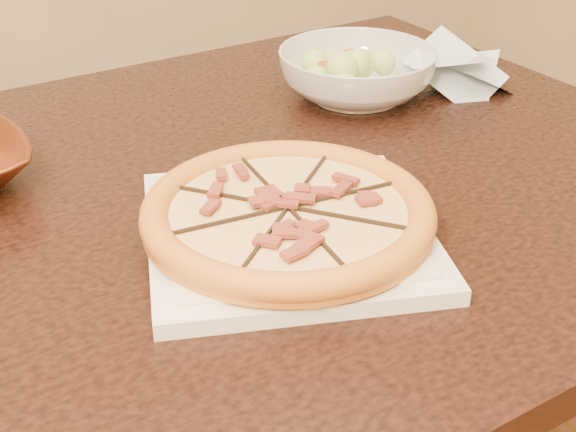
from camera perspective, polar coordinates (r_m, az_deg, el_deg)
name	(u,v)px	position (r m, az deg, el deg)	size (l,w,h in m)	color
dining_table	(157,279)	(0.98, -9.33, -4.43)	(1.55, 1.11, 0.75)	#33170F
plate	(288,232)	(0.85, 0.00, -1.13)	(0.36, 0.36, 0.02)	beige
pizza	(288,213)	(0.84, 0.00, 0.24)	(0.31, 0.31, 0.03)	#C46D24
salad_bowl	(357,74)	(1.21, 4.91, 10.01)	(0.23, 0.23, 0.07)	silver
salad	(358,39)	(1.20, 5.01, 12.43)	(0.11, 0.11, 0.04)	#B5DA6E
cling_film	(451,73)	(1.27, 11.53, 9.93)	(0.14, 0.12, 0.05)	silver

